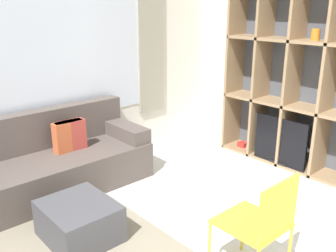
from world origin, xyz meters
TOP-DOWN VIEW (x-y plane):
  - wall_back at (0.00, 3.37)m, footprint 6.55×0.11m
  - wall_right at (2.71, 1.67)m, footprint 0.07×4.54m
  - shelving_unit at (2.51, 1.59)m, footprint 0.40×1.84m
  - couch_main at (-0.14, 2.91)m, footprint 2.16×0.84m
  - ottoman at (-0.37, 1.88)m, footprint 0.56×0.65m
  - folding_chair at (0.37, 0.52)m, footprint 0.44×0.46m

SIDE VIEW (x-z plane):
  - ottoman at x=-0.37m, z-range 0.00..0.35m
  - couch_main at x=-0.14m, z-range -0.12..0.74m
  - folding_chair at x=0.37m, z-range 0.09..0.95m
  - shelving_unit at x=2.51m, z-range -0.05..2.32m
  - wall_right at x=2.71m, z-range 0.00..2.70m
  - wall_back at x=0.00m, z-range 0.01..2.71m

